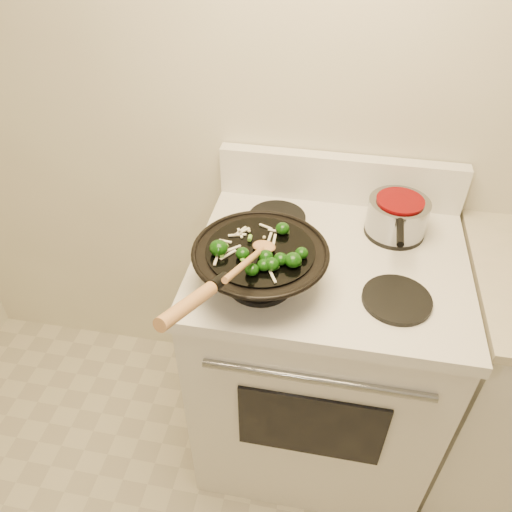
# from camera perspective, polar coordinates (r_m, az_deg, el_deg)

# --- Properties ---
(stove) EXTENTS (0.78, 0.67, 1.08)m
(stove) POSITION_cam_1_polar(r_m,az_deg,el_deg) (1.77, 7.14, -11.14)
(stove) COLOR white
(stove) RESTS_ON ground
(wok) EXTENTS (0.35, 0.57, 0.23)m
(wok) POSITION_cam_1_polar(r_m,az_deg,el_deg) (1.30, 0.40, -0.96)
(wok) COLOR black
(wok) RESTS_ON stove
(stirfry) EXTENTS (0.25, 0.22, 0.04)m
(stirfry) POSITION_cam_1_polar(r_m,az_deg,el_deg) (1.23, 0.80, 0.24)
(stirfry) COLOR #0D3508
(stirfry) RESTS_ON wok
(wooden_spoon) EXTENTS (0.08, 0.27, 0.11)m
(wooden_spoon) POSITION_cam_1_polar(r_m,az_deg,el_deg) (1.19, -0.23, 0.06)
(wooden_spoon) COLOR #B07945
(wooden_spoon) RESTS_ON wok
(saucepan) EXTENTS (0.18, 0.29, 0.11)m
(saucepan) POSITION_cam_1_polar(r_m,az_deg,el_deg) (1.54, 15.86, 4.53)
(saucepan) COLOR gray
(saucepan) RESTS_ON stove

